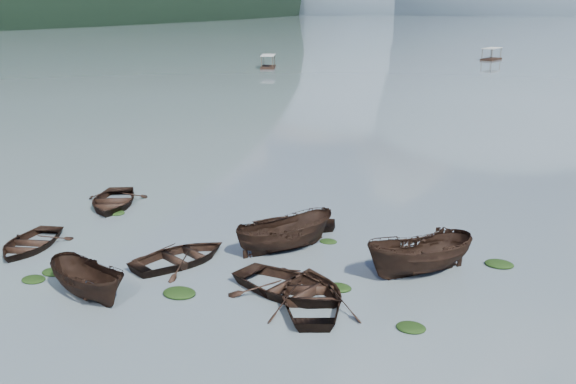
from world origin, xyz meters
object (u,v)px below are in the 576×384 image
at_px(pontoon_left, 268,68).
at_px(pontoon_centre, 491,60).
at_px(rowboat_0, 30,248).
at_px(rowboat_3, 312,303).

xyz_separation_m(pontoon_left, pontoon_centre, (33.76, 32.98, 0.00)).
height_order(pontoon_left, pontoon_centre, pontoon_centre).
bearing_deg(rowboat_0, pontoon_centre, 71.22).
bearing_deg(pontoon_centre, pontoon_left, -122.50).
relative_size(rowboat_0, rowboat_3, 0.88).
height_order(rowboat_0, pontoon_left, pontoon_left).
bearing_deg(pontoon_left, rowboat_0, -93.01).
relative_size(rowboat_3, pontoon_centre, 0.80).
distance_m(rowboat_3, pontoon_centre, 115.64).
bearing_deg(pontoon_centre, rowboat_3, -73.70).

